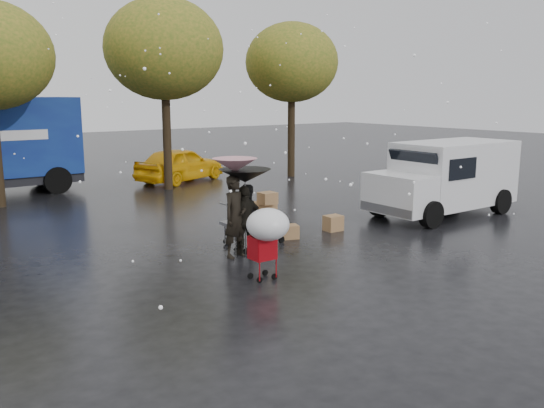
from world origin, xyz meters
TOP-DOWN VIEW (x-y plane):
  - ground at (0.00, 0.00)m, footprint 90.00×90.00m
  - person_pink at (-0.46, 0.56)m, footprint 0.77×0.61m
  - person_middle at (0.06, 0.79)m, footprint 0.94×0.85m
  - person_black at (-0.18, 0.59)m, footprint 0.94×0.40m
  - umbrella_pink at (-0.46, 0.56)m, footprint 1.00×1.00m
  - umbrella_black at (-0.18, 0.59)m, footprint 1.18×1.18m
  - vendor_cart at (0.60, 1.25)m, footprint 1.52×0.80m
  - shopping_cart at (-0.91, -1.27)m, footprint 0.84×0.84m
  - white_van at (7.20, 0.74)m, footprint 4.91×2.18m
  - box_ground_near at (3.00, 1.13)m, footprint 0.47×0.39m
  - box_ground_far at (1.53, 1.16)m, footprint 0.54×0.48m
  - yellow_taxi at (3.80, 11.50)m, footprint 4.55×3.13m
  - tree_row at (-0.47, 10.00)m, footprint 21.60×4.40m

SIDE VIEW (x-z plane):
  - ground at x=0.00m, z-range 0.00..0.00m
  - box_ground_far at x=1.53m, z-range 0.00..0.35m
  - box_ground_near at x=3.00m, z-range 0.00..0.41m
  - yellow_taxi at x=3.80m, z-range 0.00..1.44m
  - vendor_cart at x=0.60m, z-range 0.09..1.36m
  - person_middle at x=0.06m, z-range 0.00..1.57m
  - person_black at x=-0.18m, z-range 0.00..1.60m
  - person_pink at x=-0.46m, z-range 0.00..1.85m
  - shopping_cart at x=-0.91m, z-range 0.33..1.80m
  - white_van at x=7.20m, z-range 0.06..2.26m
  - umbrella_black at x=-0.18m, z-range 0.83..2.80m
  - umbrella_pink at x=-0.46m, z-range 0.96..3.20m
  - tree_row at x=-0.47m, z-range 1.46..8.58m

